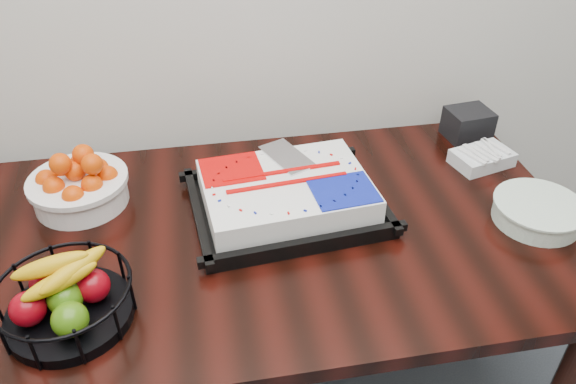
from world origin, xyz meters
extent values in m
cube|color=black|center=(0.00, 2.00, 0.73)|extent=(1.80, 0.90, 0.04)
cylinder|color=black|center=(0.82, 2.37, 0.35)|extent=(0.07, 0.07, 0.71)
cube|color=black|center=(0.16, 2.07, 0.76)|extent=(0.53, 0.43, 0.02)
cube|color=white|center=(0.16, 2.07, 0.81)|extent=(0.46, 0.36, 0.07)
cube|color=#C10504|center=(0.03, 2.16, 0.85)|extent=(0.17, 0.15, 0.00)
cube|color=#0D1B93|center=(0.29, 1.98, 0.85)|extent=(0.17, 0.15, 0.00)
cube|color=silver|center=(0.19, 2.18, 0.85)|extent=(0.15, 0.19, 0.00)
cylinder|color=white|center=(-0.39, 2.20, 0.79)|extent=(0.25, 0.25, 0.08)
cylinder|color=white|center=(-0.39, 2.20, 0.82)|extent=(0.26, 0.26, 0.01)
cylinder|color=black|center=(-0.36, 1.77, 0.76)|extent=(0.27, 0.27, 0.03)
torus|color=black|center=(-0.36, 1.77, 0.84)|extent=(0.28, 0.28, 0.01)
cylinder|color=white|center=(0.80, 1.91, 0.78)|extent=(0.22, 0.22, 0.05)
cylinder|color=white|center=(0.80, 1.91, 0.80)|extent=(0.23, 0.23, 0.01)
cube|color=silver|center=(0.78, 2.19, 0.77)|extent=(0.19, 0.15, 0.04)
cube|color=black|center=(0.80, 2.35, 0.80)|extent=(0.15, 0.13, 0.09)
camera|label=1|loc=(-0.05, 0.89, 1.68)|focal=35.00mm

